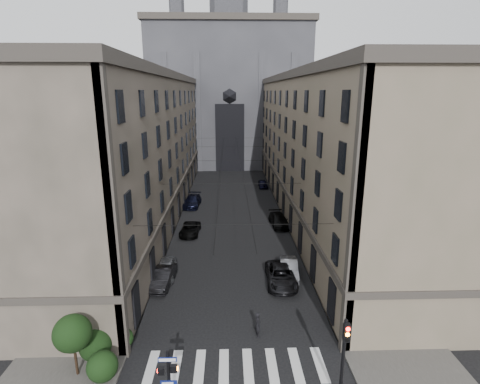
{
  "coord_description": "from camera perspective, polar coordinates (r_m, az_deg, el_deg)",
  "views": [
    {
      "loc": [
        -0.37,
        -14.58,
        16.51
      ],
      "look_at": [
        0.54,
        13.96,
        8.8
      ],
      "focal_mm": 28.0,
      "sensor_mm": 36.0,
      "label": 1
    }
  ],
  "objects": [
    {
      "name": "car_left_midnear",
      "position": [
        34.24,
        -11.7,
        -12.65
      ],
      "size": [
        1.98,
        4.61,
        1.48
      ],
      "primitive_type": "imported",
      "rotation": [
        0.0,
        0.0,
        -0.09
      ],
      "color": "black",
      "rests_on": "ground"
    },
    {
      "name": "car_left_near",
      "position": [
        35.69,
        -11.25,
        -11.43
      ],
      "size": [
        1.84,
        4.37,
        1.48
      ],
      "primitive_type": "imported",
      "rotation": [
        0.0,
        0.0,
        0.02
      ],
      "color": "gray",
      "rests_on": "ground"
    },
    {
      "name": "gothic_tower",
      "position": [
        89.55,
        -1.64,
        15.93
      ],
      "size": [
        35.0,
        23.0,
        58.0
      ],
      "color": "#2D2D33",
      "rests_on": "ground"
    },
    {
      "name": "building_right",
      "position": [
        52.92,
        13.43,
        6.92
      ],
      "size": [
        13.6,
        60.6,
        18.85
      ],
      "color": "brown",
      "rests_on": "ground"
    },
    {
      "name": "car_left_far",
      "position": [
        55.78,
        -7.28,
        -1.38
      ],
      "size": [
        2.59,
        5.57,
        1.57
      ],
      "primitive_type": "imported",
      "rotation": [
        0.0,
        0.0,
        -0.07
      ],
      "color": "black",
      "rests_on": "ground"
    },
    {
      "name": "car_right_far",
      "position": [
        66.37,
        3.51,
        1.27
      ],
      "size": [
        1.57,
        3.88,
        1.32
      ],
      "primitive_type": "imported",
      "rotation": [
        0.0,
        0.0,
        0.0
      ],
      "color": "black",
      "rests_on": "ground"
    },
    {
      "name": "pedestrian",
      "position": [
        27.52,
        2.73,
        -19.47
      ],
      "size": [
        0.54,
        0.72,
        1.79
      ],
      "primitive_type": "imported",
      "rotation": [
        0.0,
        0.0,
        1.76
      ],
      "color": "black",
      "rests_on": "ground"
    },
    {
      "name": "car_left_midfar",
      "position": [
        45.05,
        -7.62,
        -5.65
      ],
      "size": [
        2.4,
        4.75,
        1.29
      ],
      "primitive_type": "imported",
      "rotation": [
        0.0,
        0.0,
        -0.06
      ],
      "color": "black",
      "rests_on": "ground"
    },
    {
      "name": "zebra_crossing",
      "position": [
        25.61,
        -0.62,
        -25.01
      ],
      "size": [
        11.0,
        3.2,
        0.01
      ],
      "primitive_type": "cube",
      "color": "beige",
      "rests_on": "ground"
    },
    {
      "name": "shrub_cluster",
      "position": [
        25.88,
        -21.75,
        -20.74
      ],
      "size": [
        3.9,
        4.4,
        3.9
      ],
      "color": "black",
      "rests_on": "sidewalk_left"
    },
    {
      "name": "car_right_near",
      "position": [
        35.44,
        7.44,
        -11.45
      ],
      "size": [
        1.92,
        4.6,
        1.48
      ],
      "primitive_type": "imported",
      "rotation": [
        0.0,
        0.0,
        -0.08
      ],
      "color": "gray",
      "rests_on": "ground"
    },
    {
      "name": "tram_wires",
      "position": [
        51.06,
        -1.38,
        4.66
      ],
      "size": [
        14.0,
        60.0,
        0.43
      ],
      "color": "black",
      "rests_on": "ground"
    },
    {
      "name": "traffic_light_right",
      "position": [
        21.97,
        15.56,
        -22.52
      ],
      "size": [
        0.34,
        0.5,
        5.2
      ],
      "color": "black",
      "rests_on": "ground"
    },
    {
      "name": "car_right_midnear",
      "position": [
        34.03,
        6.26,
        -12.56
      ],
      "size": [
        2.66,
        5.54,
        1.52
      ],
      "primitive_type": "imported",
      "rotation": [
        0.0,
        0.0,
        -0.02
      ],
      "color": "black",
      "rests_on": "ground"
    },
    {
      "name": "pedestrian_signal_left",
      "position": [
        21.68,
        -10.81,
        -26.09
      ],
      "size": [
        1.02,
        0.38,
        4.0
      ],
      "color": "black",
      "rests_on": "ground"
    },
    {
      "name": "sidewalk_left",
      "position": [
        54.14,
        -12.53,
        -2.93
      ],
      "size": [
        7.0,
        80.0,
        0.15
      ],
      "primitive_type": "cube",
      "color": "#383533",
      "rests_on": "ground"
    },
    {
      "name": "building_left",
      "position": [
        52.73,
        -16.27,
        6.7
      ],
      "size": [
        13.6,
        60.6,
        18.85
      ],
      "color": "#453F34",
      "rests_on": "ground"
    },
    {
      "name": "car_right_midfar",
      "position": [
        47.67,
        5.95,
        -4.3
      ],
      "size": [
        2.46,
        5.2,
        1.46
      ],
      "primitive_type": "imported",
      "rotation": [
        0.0,
        0.0,
        0.08
      ],
      "color": "black",
      "rests_on": "ground"
    },
    {
      "name": "sidewalk_right",
      "position": [
        54.28,
        9.83,
        -2.74
      ],
      "size": [
        7.0,
        80.0,
        0.15
      ],
      "primitive_type": "cube",
      "color": "#383533",
      "rests_on": "ground"
    }
  ]
}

